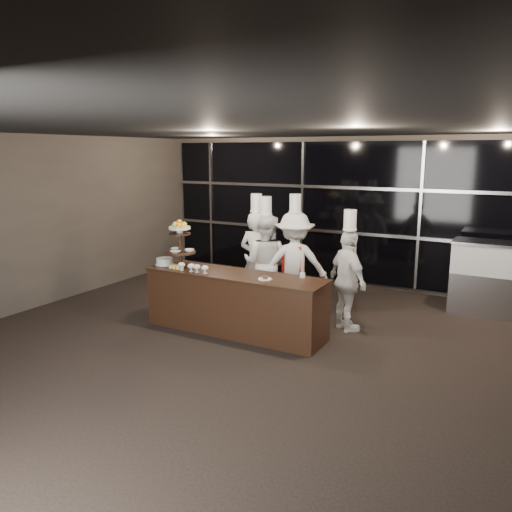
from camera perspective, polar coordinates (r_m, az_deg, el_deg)
The scene contains 14 objects.
room at distance 5.71m, azimuth -3.53°, elevation -0.32°, with size 10.00×10.00×10.00m.
window_wall at distance 10.17m, azimuth 11.58°, elevation 4.83°, with size 8.60×0.10×2.80m.
buffet_counter at distance 7.58m, azimuth -2.43°, elevation -5.33°, with size 2.84×0.74×0.92m.
display_stand at distance 7.93m, azimuth -8.68°, elevation 1.81°, with size 0.48×0.48×0.74m.
compotes at distance 7.58m, azimuth -7.16°, elevation -1.21°, with size 0.54×0.11×0.12m.
layer_cake at distance 8.13m, azimuth -10.41°, elevation -0.62°, with size 0.30×0.30×0.11m.
pastry_squares at distance 7.85m, azimuth -9.09°, elevation -1.22°, with size 0.20×0.13×0.05m.
small_plate at distance 7.10m, azimuth 1.03°, elevation -2.57°, with size 0.20×0.20×0.05m.
chef_cup at distance 7.22m, azimuth 5.33°, elevation -2.21°, with size 0.08×0.08×0.07m, color white.
display_case at distance 9.24m, azimuth 25.91°, elevation -1.97°, with size 1.46×0.64×1.24m.
chef_a at distance 8.58m, azimuth 0.05°, elevation -0.39°, with size 0.64×0.43×2.01m.
chef_b at distance 8.48m, azimuth 1.12°, elevation -0.76°, with size 0.90×0.74×1.98m.
chef_c at distance 8.34m, azimuth 4.41°, elevation -0.84°, with size 1.29×1.07×2.03m.
chef_d at distance 7.68m, azimuth 10.45°, elevation -2.67°, with size 0.95×0.88×1.87m.
Camera 1 is at (3.00, -4.71, 2.70)m, focal length 35.00 mm.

